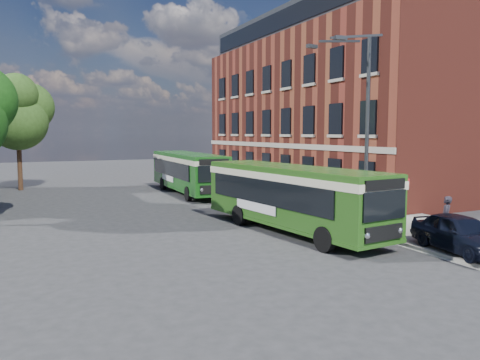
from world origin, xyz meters
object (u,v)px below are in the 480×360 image
bus_front (291,192)px  parked_car (460,233)px  street_lamp (361,128)px  bus_rear (188,169)px

bus_front → parked_car: size_ratio=2.67×
bus_front → parked_car: 7.24m
street_lamp → bus_rear: 16.27m
street_lamp → bus_front: street_lamp is taller
street_lamp → parked_car: (-0.04, -5.77, -3.93)m
street_lamp → parked_car: 6.98m
bus_front → bus_rear: size_ratio=0.95×
bus_front → parked_car: bearing=-61.3°
street_lamp → bus_rear: size_ratio=0.77×
bus_rear → parked_car: size_ratio=2.80×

